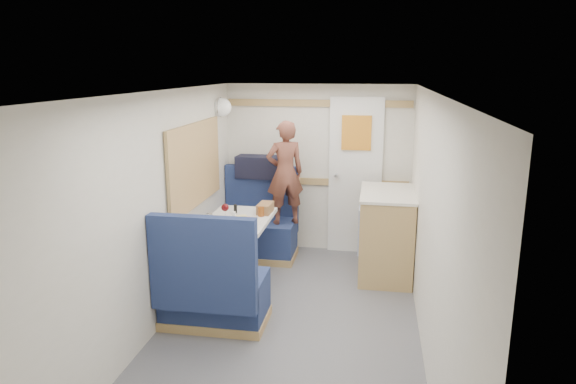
% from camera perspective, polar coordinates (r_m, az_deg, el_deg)
% --- Properties ---
extents(floor, '(4.50, 4.50, 0.00)m').
position_cam_1_polar(floor, '(4.39, -0.36, -16.11)').
color(floor, '#515156').
rests_on(floor, ground).
extents(ceiling, '(4.50, 4.50, 0.00)m').
position_cam_1_polar(ceiling, '(3.82, -0.40, 10.95)').
color(ceiling, silver).
rests_on(ceiling, wall_back).
extents(wall_back, '(2.20, 0.02, 2.00)m').
position_cam_1_polar(wall_back, '(6.15, 3.32, 2.57)').
color(wall_back, silver).
rests_on(wall_back, floor).
extents(wall_left, '(0.02, 4.50, 2.00)m').
position_cam_1_polar(wall_left, '(4.31, -14.93, -2.69)').
color(wall_left, silver).
rests_on(wall_left, floor).
extents(wall_right, '(0.02, 4.50, 2.00)m').
position_cam_1_polar(wall_right, '(3.96, 15.55, -4.21)').
color(wall_right, silver).
rests_on(wall_right, floor).
extents(oak_trim_low, '(2.15, 0.02, 0.08)m').
position_cam_1_polar(oak_trim_low, '(6.17, 3.28, 1.17)').
color(oak_trim_low, '#A47E4A').
rests_on(oak_trim_low, wall_back).
extents(oak_trim_high, '(2.15, 0.02, 0.08)m').
position_cam_1_polar(oak_trim_high, '(6.03, 3.40, 9.82)').
color(oak_trim_high, '#A47E4A').
rests_on(oak_trim_high, wall_back).
extents(side_window, '(0.04, 1.30, 0.72)m').
position_cam_1_polar(side_window, '(5.15, -10.31, 3.03)').
color(side_window, '#939F86').
rests_on(side_window, wall_left).
extents(rear_door, '(0.62, 0.12, 1.86)m').
position_cam_1_polar(rear_door, '(6.10, 7.48, 2.10)').
color(rear_door, white).
rests_on(rear_door, wall_back).
extents(dinette_table, '(0.62, 0.92, 0.72)m').
position_cam_1_polar(dinette_table, '(5.19, -5.51, -4.53)').
color(dinette_table, white).
rests_on(dinette_table, floor).
extents(bench_far, '(0.90, 0.59, 1.05)m').
position_cam_1_polar(bench_far, '(6.07, -3.32, -4.42)').
color(bench_far, navy).
rests_on(bench_far, floor).
extents(bench_near, '(0.90, 0.59, 1.05)m').
position_cam_1_polar(bench_near, '(4.52, -8.35, -11.10)').
color(bench_near, navy).
rests_on(bench_near, floor).
extents(ledge, '(0.90, 0.14, 0.04)m').
position_cam_1_polar(ledge, '(6.16, -2.86, 1.44)').
color(ledge, '#A47E4A').
rests_on(ledge, bench_far).
extents(dome_light, '(0.20, 0.20, 0.20)m').
position_cam_1_polar(dome_light, '(5.87, -7.31, 9.34)').
color(dome_light, white).
rests_on(dome_light, wall_left).
extents(galley_counter, '(0.57, 0.92, 0.92)m').
position_cam_1_polar(galley_counter, '(5.57, 10.81, -4.51)').
color(galley_counter, '#A47E4A').
rests_on(galley_counter, floor).
extents(person, '(0.50, 0.43, 1.17)m').
position_cam_1_polar(person, '(5.74, -0.33, 2.14)').
color(person, brown).
rests_on(person, bench_far).
extents(duffel_bag, '(0.56, 0.29, 0.26)m').
position_cam_1_polar(duffel_bag, '(6.14, -3.17, 2.82)').
color(duffel_bag, black).
rests_on(duffel_bag, ledge).
extents(tray, '(0.30, 0.37, 0.02)m').
position_cam_1_polar(tray, '(4.94, -5.82, -3.51)').
color(tray, silver).
rests_on(tray, dinette_table).
extents(orange_fruit, '(0.08, 0.08, 0.08)m').
position_cam_1_polar(orange_fruit, '(4.85, -4.38, -3.19)').
color(orange_fruit, orange).
rests_on(orange_fruit, tray).
extents(cheese_block, '(0.12, 0.10, 0.04)m').
position_cam_1_polar(cheese_block, '(5.04, -5.21, -2.82)').
color(cheese_block, '#E1D382').
rests_on(cheese_block, tray).
extents(wine_glass, '(0.08, 0.08, 0.17)m').
position_cam_1_polar(wine_glass, '(5.05, -7.01, -1.80)').
color(wine_glass, white).
rests_on(wine_glass, dinette_table).
extents(tumbler_left, '(0.06, 0.06, 0.10)m').
position_cam_1_polar(tumbler_left, '(4.98, -8.74, -2.96)').
color(tumbler_left, white).
rests_on(tumbler_left, dinette_table).
extents(beer_glass, '(0.06, 0.06, 0.10)m').
position_cam_1_polar(beer_glass, '(5.18, -3.02, -2.17)').
color(beer_glass, brown).
rests_on(beer_glass, dinette_table).
extents(pepper_grinder, '(0.03, 0.03, 0.09)m').
position_cam_1_polar(pepper_grinder, '(5.31, -5.87, -1.87)').
color(pepper_grinder, black).
rests_on(pepper_grinder, dinette_table).
extents(salt_grinder, '(0.04, 0.04, 0.10)m').
position_cam_1_polar(salt_grinder, '(5.02, -6.04, -2.74)').
color(salt_grinder, white).
rests_on(salt_grinder, dinette_table).
extents(bread_loaf, '(0.14, 0.25, 0.10)m').
position_cam_1_polar(bread_loaf, '(5.30, -2.54, -1.79)').
color(bread_loaf, olive).
rests_on(bread_loaf, dinette_table).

